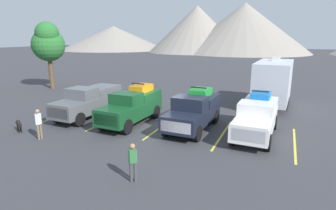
{
  "coord_description": "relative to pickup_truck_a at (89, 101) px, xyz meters",
  "views": [
    {
      "loc": [
        7.07,
        -16.09,
        5.76
      ],
      "look_at": [
        0.0,
        0.8,
        1.2
      ],
      "focal_mm": 30.05,
      "sensor_mm": 36.0,
      "label": 1
    }
  ],
  "objects": [
    {
      "name": "ground_plane",
      "position": [
        5.82,
        0.1,
        -1.16
      ],
      "size": [
        240.0,
        240.0,
        0.0
      ],
      "primitive_type": "plane",
      "color": "#38383D"
    },
    {
      "name": "pickup_truck_a",
      "position": [
        0.0,
        0.0,
        0.0
      ],
      "size": [
        2.32,
        5.81,
        2.21
      ],
      "color": "#595B60",
      "rests_on": "ground"
    },
    {
      "name": "pickup_truck_b",
      "position": [
        3.69,
        -0.18,
        0.04
      ],
      "size": [
        2.22,
        5.53,
        2.59
      ],
      "color": "#144723",
      "rests_on": "ground"
    },
    {
      "name": "pickup_truck_c",
      "position": [
        7.81,
        0.35,
        0.02
      ],
      "size": [
        2.37,
        5.52,
        2.53
      ],
      "color": "black",
      "rests_on": "ground"
    },
    {
      "name": "pickup_truck_d",
      "position": [
        11.59,
        0.49,
        0.01
      ],
      "size": [
        2.24,
        5.61,
        2.54
      ],
      "color": "white",
      "rests_on": "ground"
    },
    {
      "name": "lot_stripe_a",
      "position": [
        -2.1,
        -0.1,
        -1.16
      ],
      "size": [
        0.12,
        5.5,
        0.01
      ],
      "primitive_type": "cube",
      "color": "gold",
      "rests_on": "ground"
    },
    {
      "name": "lot_stripe_b",
      "position": [
        1.86,
        -0.1,
        -1.16
      ],
      "size": [
        0.12,
        5.5,
        0.01
      ],
      "primitive_type": "cube",
      "color": "gold",
      "rests_on": "ground"
    },
    {
      "name": "lot_stripe_c",
      "position": [
        5.82,
        -0.1,
        -1.16
      ],
      "size": [
        0.12,
        5.5,
        0.01
      ],
      "primitive_type": "cube",
      "color": "gold",
      "rests_on": "ground"
    },
    {
      "name": "lot_stripe_d",
      "position": [
        9.77,
        -0.1,
        -1.16
      ],
      "size": [
        0.12,
        5.5,
        0.01
      ],
      "primitive_type": "cube",
      "color": "gold",
      "rests_on": "ground"
    },
    {
      "name": "lot_stripe_e",
      "position": [
        13.73,
        -0.1,
        -1.16
      ],
      "size": [
        0.12,
        5.5,
        0.01
      ],
      "primitive_type": "cube",
      "color": "gold",
      "rests_on": "ground"
    },
    {
      "name": "camper_trailer_a",
      "position": [
        12.04,
        8.23,
        0.94
      ],
      "size": [
        2.89,
        7.38,
        4.01
      ],
      "color": "silver",
      "rests_on": "ground"
    },
    {
      "name": "person_a",
      "position": [
        7.62,
        -7.03,
        -0.22
      ],
      "size": [
        0.32,
        0.29,
        1.63
      ],
      "color": "#3F3F42",
      "rests_on": "ground"
    },
    {
      "name": "person_b",
      "position": [
        0.34,
        -4.88,
        -0.15
      ],
      "size": [
        0.24,
        0.39,
        1.76
      ],
      "color": "#726047",
      "rests_on": "ground"
    },
    {
      "name": "dog",
      "position": [
        -1.87,
        -4.41,
        -0.69
      ],
      "size": [
        0.74,
        0.51,
        0.7
      ],
      "color": "black",
      "rests_on": "ground"
    },
    {
      "name": "tree_a",
      "position": [
        -10.85,
        7.44,
        3.84
      ],
      "size": [
        3.48,
        3.48,
        7.17
      ],
      "color": "brown",
      "rests_on": "ground"
    },
    {
      "name": "mountain_ridge",
      "position": [
        2.11,
        82.4,
        5.34
      ],
      "size": [
        160.98,
        44.92,
        16.07
      ],
      "color": "gray",
      "rests_on": "ground"
    }
  ]
}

